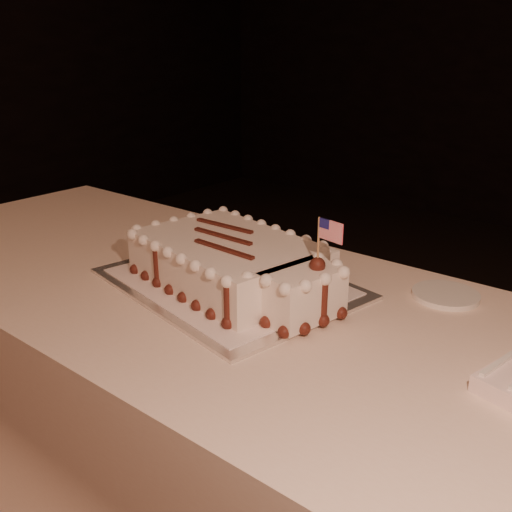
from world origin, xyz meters
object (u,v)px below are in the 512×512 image
Objects in this scene: cake_board at (229,283)px; side_plate at (446,295)px; banquet_table at (267,454)px; sheet_cake at (236,264)px.

side_plate is (0.41, 0.25, 0.00)m from cake_board.
cake_board is (-0.14, 0.03, 0.38)m from banquet_table.
sheet_cake is at bearing 0.17° from cake_board.
banquet_table is 0.45m from sheet_cake.
banquet_table is 0.54m from side_plate.
side_plate is at bearing 41.83° from cake_board.
sheet_cake is at bearing 165.54° from banquet_table.
cake_board is 3.86× the size of side_plate.
cake_board is at bearing 169.50° from sheet_cake.
banquet_table is 16.89× the size of side_plate.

